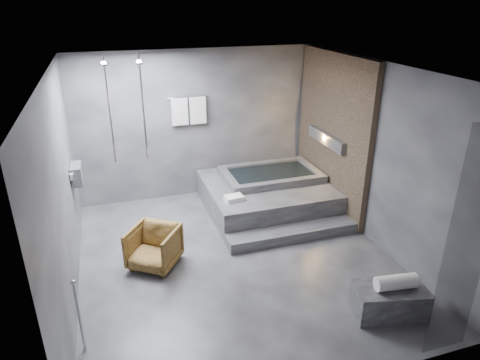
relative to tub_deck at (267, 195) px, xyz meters
name	(u,v)px	position (x,y,z in m)	size (l,w,h in m)	color
room	(257,142)	(-0.65, -1.21, 1.48)	(5.00, 5.04, 2.82)	#2C2C2E
tub_deck	(267,195)	(0.00, 0.00, 0.00)	(2.20, 2.00, 0.50)	#313133
tub_step	(292,234)	(0.00, -1.18, -0.16)	(2.20, 0.36, 0.18)	#313133
concrete_bench	(389,301)	(0.39, -3.19, -0.06)	(0.86, 0.47, 0.39)	#2D2D2F
driftwood_chair	(154,247)	(-2.23, -1.25, 0.05)	(0.65, 0.67, 0.61)	#452D11
rolled_towel	(396,282)	(0.43, -3.22, 0.23)	(0.19, 0.19, 0.51)	white
deck_towel	(234,198)	(-0.79, -0.51, 0.29)	(0.30, 0.22, 0.08)	white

